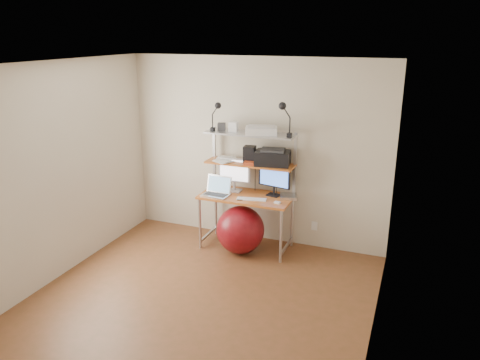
% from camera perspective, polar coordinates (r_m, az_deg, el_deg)
% --- Properties ---
extents(room, '(3.60, 3.60, 3.60)m').
position_cam_1_polar(room, '(4.72, -5.34, -1.50)').
color(room, brown).
rests_on(room, ground).
extents(computer_desk, '(1.20, 0.60, 1.57)m').
position_cam_1_polar(computer_desk, '(6.12, 1.00, 0.19)').
color(computer_desk, '#B95E24').
rests_on(computer_desk, ground).
extents(desktop, '(1.20, 0.60, 0.00)m').
position_cam_1_polar(desktop, '(6.13, 0.78, -1.89)').
color(desktop, '#B95E24').
rests_on(desktop, computer_desk).
extents(mid_shelf, '(1.18, 0.34, 0.00)m').
position_cam_1_polar(mid_shelf, '(6.13, 1.23, 2.11)').
color(mid_shelf, '#B95E24').
rests_on(mid_shelf, computer_desk).
extents(top_shelf, '(1.18, 0.34, 0.00)m').
position_cam_1_polar(top_shelf, '(6.03, 1.25, 5.77)').
color(top_shelf, '#AFAEB3').
rests_on(top_shelf, computer_desk).
extents(floor, '(3.60, 3.60, 0.00)m').
position_cam_1_polar(floor, '(5.26, -4.95, -14.47)').
color(floor, brown).
rests_on(floor, ground).
extents(wall_outlet, '(0.08, 0.01, 0.12)m').
position_cam_1_polar(wall_outlet, '(6.39, 9.06, -5.55)').
color(wall_outlet, silver).
rests_on(wall_outlet, room).
extents(monitor_silver, '(0.44, 0.16, 0.49)m').
position_cam_1_polar(monitor_silver, '(6.24, -0.70, 0.96)').
color(monitor_silver, '#BDBCC1').
rests_on(monitor_silver, desktop).
extents(monitor_black, '(0.45, 0.16, 0.46)m').
position_cam_1_polar(monitor_black, '(6.09, 4.20, 0.17)').
color(monitor_black, black).
rests_on(monitor_black, desktop).
extents(laptop, '(0.38, 0.32, 0.31)m').
position_cam_1_polar(laptop, '(6.16, -2.76, -1.32)').
color(laptop, silver).
rests_on(laptop, desktop).
extents(keyboard, '(0.39, 0.18, 0.01)m').
position_cam_1_polar(keyboard, '(5.99, 1.39, -2.34)').
color(keyboard, silver).
rests_on(keyboard, desktop).
extents(mouse, '(0.09, 0.06, 0.02)m').
position_cam_1_polar(mouse, '(5.87, 4.58, -2.75)').
color(mouse, silver).
rests_on(mouse, desktop).
extents(mac_mini, '(0.27, 0.27, 0.04)m').
position_cam_1_polar(mac_mini, '(6.07, 5.92, -2.01)').
color(mac_mini, silver).
rests_on(mac_mini, desktop).
extents(phone, '(0.11, 0.14, 0.01)m').
position_cam_1_polar(phone, '(6.01, 0.01, -2.25)').
color(phone, black).
rests_on(phone, desktop).
extents(printer, '(0.48, 0.37, 0.21)m').
position_cam_1_polar(printer, '(6.02, 4.01, 2.77)').
color(printer, black).
rests_on(printer, mid_shelf).
extents(nas_cube, '(0.17, 0.17, 0.22)m').
position_cam_1_polar(nas_cube, '(6.11, 1.18, 3.14)').
color(nas_cube, black).
rests_on(nas_cube, mid_shelf).
extents(red_box, '(0.18, 0.13, 0.04)m').
position_cam_1_polar(red_box, '(6.02, 1.25, 2.05)').
color(red_box, '#AF3C1C').
rests_on(red_box, mid_shelf).
extents(scanner, '(0.45, 0.36, 0.10)m').
position_cam_1_polar(scanner, '(5.95, 2.63, 6.08)').
color(scanner, silver).
rests_on(scanner, top_shelf).
extents(box_white, '(0.12, 0.10, 0.13)m').
position_cam_1_polar(box_white, '(6.09, -0.82, 6.50)').
color(box_white, silver).
rests_on(box_white, top_shelf).
extents(box_grey, '(0.12, 0.12, 0.10)m').
position_cam_1_polar(box_grey, '(6.18, -2.27, 6.51)').
color(box_grey, '#2F2F31').
rests_on(box_grey, top_shelf).
extents(clip_lamp_left, '(0.15, 0.08, 0.38)m').
position_cam_1_polar(clip_lamp_left, '(6.07, -2.84, 8.50)').
color(clip_lamp_left, black).
rests_on(clip_lamp_left, top_shelf).
extents(clip_lamp_right, '(0.17, 0.09, 0.43)m').
position_cam_1_polar(clip_lamp_right, '(5.76, 5.38, 8.29)').
color(clip_lamp_right, black).
rests_on(clip_lamp_right, top_shelf).
extents(exercise_ball, '(0.63, 0.63, 0.63)m').
position_cam_1_polar(exercise_ball, '(6.15, 0.04, -6.09)').
color(exercise_ball, maroon).
rests_on(exercise_ball, floor).
extents(paper_stack, '(0.36, 0.41, 0.02)m').
position_cam_1_polar(paper_stack, '(6.25, -1.87, 2.53)').
color(paper_stack, white).
rests_on(paper_stack, mid_shelf).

